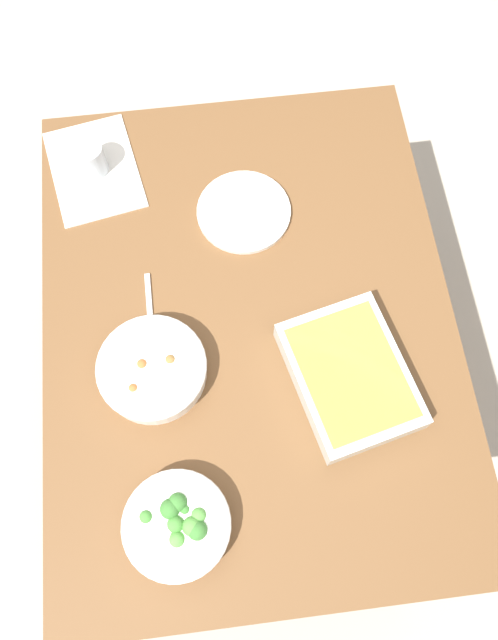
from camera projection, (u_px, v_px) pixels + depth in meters
ground_plane at (249, 403)px, 2.08m from camera, size 6.00×6.00×0.00m
dining_table at (249, 334)px, 1.47m from camera, size 1.20×0.90×0.74m
placemat at (94, 169)px, 1.53m from camera, size 0.31×0.25×0.00m
stew_bowl at (153, 369)px, 1.31m from camera, size 0.23×0.23×0.06m
broccoli_bowl at (177, 525)px, 1.20m from camera, size 0.21×0.21×0.07m
baking_dish at (350, 376)px, 1.31m from camera, size 0.34×0.28×0.06m
drink_cup at (91, 160)px, 1.50m from camera, size 0.07×0.07×0.08m
side_plate at (244, 212)px, 1.48m from camera, size 0.22×0.22×0.01m
spoon_by_stew at (150, 320)px, 1.38m from camera, size 0.18×0.03×0.01m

